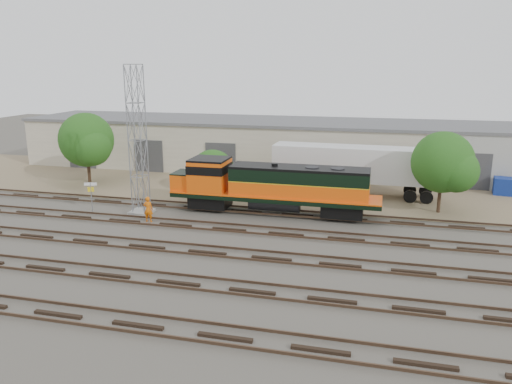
% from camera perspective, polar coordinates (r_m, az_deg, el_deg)
% --- Properties ---
extents(ground, '(140.00, 140.00, 0.00)m').
position_cam_1_polar(ground, '(33.31, -3.84, -5.20)').
color(ground, '#47423A').
rests_on(ground, ground).
extents(dirt_strip, '(80.00, 16.00, 0.02)m').
position_cam_1_polar(dirt_strip, '(47.20, 1.78, 0.74)').
color(dirt_strip, '#726047').
rests_on(dirt_strip, ground).
extents(tracks, '(80.00, 20.40, 0.28)m').
position_cam_1_polar(tracks, '(30.63, -5.59, -6.87)').
color(tracks, black).
rests_on(tracks, ground).
extents(warehouse, '(58.40, 10.40, 5.30)m').
position_cam_1_polar(warehouse, '(54.35, 3.68, 5.38)').
color(warehouse, beige).
rests_on(warehouse, ground).
extents(locomotive, '(16.00, 2.81, 3.85)m').
position_cam_1_polar(locomotive, '(37.74, 1.71, 0.71)').
color(locomotive, black).
rests_on(locomotive, tracks).
extents(signal_tower, '(1.64, 1.64, 11.16)m').
position_cam_1_polar(signal_tower, '(38.37, -13.36, 5.43)').
color(signal_tower, gray).
rests_on(signal_tower, ground).
extents(sign_post, '(0.92, 0.36, 2.34)m').
position_cam_1_polar(sign_post, '(40.67, -18.34, 0.12)').
color(sign_post, gray).
rests_on(sign_post, ground).
extents(worker, '(0.72, 0.50, 1.90)m').
position_cam_1_polar(worker, '(37.03, -12.22, -1.93)').
color(worker, orange).
rests_on(worker, ground).
extents(semi_trailer, '(14.03, 3.26, 4.29)m').
position_cam_1_polar(semi_trailer, '(44.00, 11.53, 3.03)').
color(semi_trailer, silver).
rests_on(semi_trailer, ground).
extents(dumpster_blue, '(1.78, 1.69, 1.50)m').
position_cam_1_polar(dumpster_blue, '(48.94, 26.42, 0.60)').
color(dumpster_blue, navy).
rests_on(dumpster_blue, ground).
extents(tree_west, '(5.41, 5.15, 6.74)m').
position_cam_1_polar(tree_west, '(50.14, -18.68, 5.48)').
color(tree_west, '#382619').
rests_on(tree_west, ground).
extents(tree_mid, '(4.28, 4.08, 4.08)m').
position_cam_1_polar(tree_mid, '(44.40, -4.79, 2.05)').
color(tree_mid, '#382619').
rests_on(tree_mid, ground).
extents(tree_east, '(4.90, 4.67, 6.30)m').
position_cam_1_polar(tree_east, '(40.19, 20.90, 2.97)').
color(tree_east, '#382619').
rests_on(tree_east, ground).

